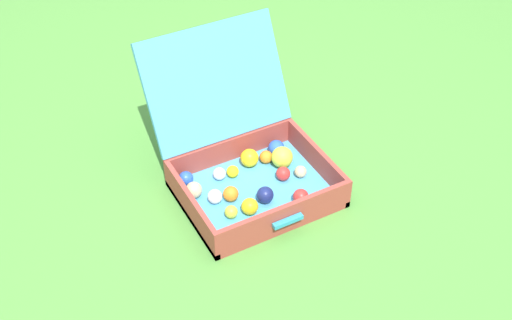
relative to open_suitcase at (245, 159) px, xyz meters
name	(u,v)px	position (x,y,z in m)	size (l,w,h in m)	color
ground_plane	(234,187)	(-0.05, -0.01, -0.11)	(16.00, 16.00, 0.00)	#4C8C38
open_suitcase	(245,159)	(0.00, 0.00, 0.00)	(0.53, 0.64, 0.50)	#4799C6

